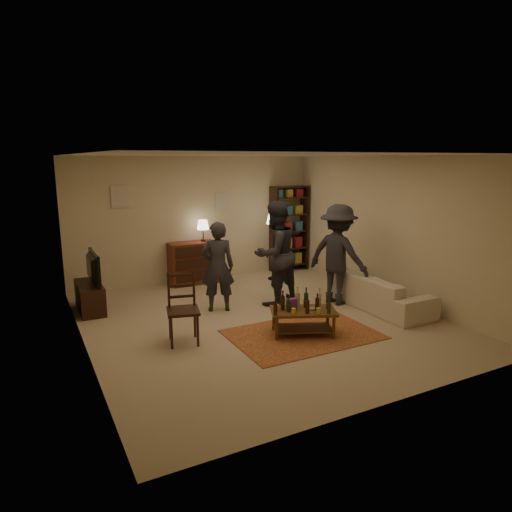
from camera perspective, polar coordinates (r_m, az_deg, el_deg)
floor at (r=7.70m, az=0.56°, el=-8.00°), size 6.00×6.00×0.00m
room_shell at (r=9.79m, az=-11.13°, el=6.99°), size 6.00×6.00×6.00m
rug at (r=7.13m, az=5.87°, el=-9.70°), size 2.20×1.50×0.01m
coffee_table at (r=7.00m, az=5.87°, el=-6.95°), size 1.11×0.88×0.74m
dining_chair at (r=6.75m, az=-9.18°, el=-6.07°), size 0.55×0.55×1.05m
tv_stand at (r=8.54m, az=-20.08°, el=-4.01°), size 0.40×1.00×1.06m
dresser at (r=9.88m, az=-7.84°, el=-0.71°), size 1.00×0.50×1.36m
bookshelf at (r=10.88m, az=4.14°, el=3.54°), size 0.90×0.34×2.02m
floor_lamp at (r=9.98m, az=2.34°, el=4.26°), size 0.36×0.36×1.53m
sofa at (r=8.52m, az=15.08°, el=-4.28°), size 0.81×2.08×0.61m
person_left at (r=7.98m, az=-4.82°, el=-1.34°), size 0.67×0.55×1.59m
person_right at (r=8.30m, az=2.39°, el=0.30°), size 1.08×0.93×1.90m
person_by_sofa at (r=8.48m, az=10.22°, el=0.17°), size 1.07×1.36×1.84m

